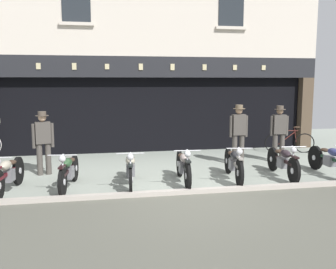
% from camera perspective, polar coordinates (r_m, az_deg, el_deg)
% --- Properties ---
extents(ground, '(23.71, 22.00, 0.18)m').
position_cam_1_polar(ground, '(7.68, 5.80, -11.24)').
color(ground, gray).
extents(shop_facade, '(12.01, 4.42, 6.86)m').
position_cam_1_polar(shop_facade, '(15.06, -2.82, 5.42)').
color(shop_facade, black).
rests_on(shop_facade, ground).
extents(motorcycle_far_left, '(0.62, 2.01, 0.93)m').
position_cam_1_polar(motorcycle_far_left, '(9.28, -22.71, -5.41)').
color(motorcycle_far_left, black).
rests_on(motorcycle_far_left, ground).
extents(motorcycle_left, '(0.62, 1.96, 0.92)m').
position_cam_1_polar(motorcycle_left, '(9.20, -14.59, -5.22)').
color(motorcycle_left, black).
rests_on(motorcycle_left, ground).
extents(motorcycle_center_left, '(0.62, 2.04, 0.91)m').
position_cam_1_polar(motorcycle_center_left, '(9.21, -5.60, -5.00)').
color(motorcycle_center_left, black).
rests_on(motorcycle_center_left, ground).
extents(motorcycle_center, '(0.62, 1.99, 0.93)m').
position_cam_1_polar(motorcycle_center, '(9.37, 2.32, -4.66)').
color(motorcycle_center, black).
rests_on(motorcycle_center, ground).
extents(motorcycle_center_right, '(0.62, 2.06, 0.94)m').
position_cam_1_polar(motorcycle_center_right, '(9.80, 9.76, -4.19)').
color(motorcycle_center_right, black).
rests_on(motorcycle_center_right, ground).
extents(motorcycle_right, '(0.62, 2.06, 0.92)m').
position_cam_1_polar(motorcycle_right, '(10.38, 16.76, -3.79)').
color(motorcycle_right, black).
rests_on(motorcycle_right, ground).
extents(motorcycle_far_right, '(0.62, 2.06, 0.94)m').
position_cam_1_polar(motorcycle_far_right, '(10.98, 23.01, -3.42)').
color(motorcycle_far_right, black).
rests_on(motorcycle_far_right, ground).
extents(salesman_left, '(0.55, 0.34, 1.69)m').
position_cam_1_polar(salesman_left, '(10.63, -18.10, -0.77)').
color(salesman_left, '#47423D').
rests_on(salesman_left, ground).
extents(shopkeeper_center, '(0.56, 0.35, 1.79)m').
position_cam_1_polar(shopkeeper_center, '(11.53, 10.46, 0.46)').
color(shopkeeper_center, '#47423D').
rests_on(shopkeeper_center, ground).
extents(salesman_right, '(0.56, 0.34, 1.74)m').
position_cam_1_polar(salesman_right, '(12.18, 16.22, 0.53)').
color(salesman_right, '#47423D').
rests_on(salesman_right, ground).
extents(advert_board_near, '(0.69, 0.03, 0.93)m').
position_cam_1_polar(advert_board_near, '(14.12, 8.34, 5.18)').
color(advert_board_near, silver).
extents(leaning_bicycle, '(1.67, 0.60, 0.94)m').
position_cam_1_polar(leaning_bicycle, '(14.00, 17.69, -1.06)').
color(leaning_bicycle, black).
rests_on(leaning_bicycle, ground).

